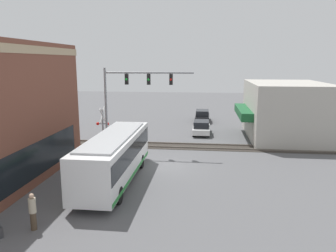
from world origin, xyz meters
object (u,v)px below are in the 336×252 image
(city_bus, at_px, (114,156))
(parked_car_white, at_px, (201,128))
(pedestrian_by_lamp, at_px, (33,211))
(crossing_signal, at_px, (103,124))
(pedestrian_at_crossing, at_px, (124,140))
(parked_car_black, at_px, (202,116))

(city_bus, relative_size, parked_car_white, 2.39)
(city_bus, bearing_deg, pedestrian_by_lamp, 162.53)
(crossing_signal, bearing_deg, pedestrian_at_crossing, -97.96)
(parked_car_black, xyz_separation_m, pedestrian_at_crossing, (-15.11, 6.69, 0.23))
(parked_car_black, distance_m, pedestrian_at_crossing, 16.52)
(parked_car_black, xyz_separation_m, pedestrian_by_lamp, (-29.38, 7.47, 0.22))
(parked_car_black, relative_size, pedestrian_at_crossing, 2.46)
(parked_car_white, bearing_deg, city_bus, 160.32)
(pedestrian_at_crossing, bearing_deg, city_bus, -170.45)
(crossing_signal, distance_m, parked_car_black, 17.27)
(pedestrian_by_lamp, bearing_deg, pedestrian_at_crossing, -3.13)
(parked_car_black, bearing_deg, parked_car_white, 180.00)
(parked_car_white, xyz_separation_m, pedestrian_at_crossing, (-7.42, 6.69, 0.25))
(parked_car_black, height_order, pedestrian_by_lamp, pedestrian_by_lamp)
(parked_car_white, height_order, pedestrian_at_crossing, pedestrian_at_crossing)
(crossing_signal, height_order, parked_car_white, crossing_signal)
(crossing_signal, xyz_separation_m, pedestrian_by_lamp, (-14.55, -1.23, -1.37))
(crossing_signal, relative_size, parked_car_white, 0.88)
(pedestrian_at_crossing, bearing_deg, parked_car_white, -42.06)
(crossing_signal, height_order, pedestrian_by_lamp, crossing_signal)
(crossing_signal, bearing_deg, parked_car_white, -50.67)
(city_bus, relative_size, parked_car_black, 2.31)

